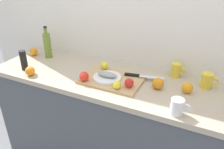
# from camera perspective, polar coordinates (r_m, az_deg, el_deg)

# --- Properties ---
(back_wall) EXTENTS (3.20, 0.05, 2.50)m
(back_wall) POSITION_cam_1_polar(r_m,az_deg,el_deg) (1.85, 5.25, 12.93)
(back_wall) COLOR white
(back_wall) RESTS_ON ground_plane
(kitchen_counter) EXTENTS (2.00, 0.60, 0.90)m
(kitchen_counter) POSITION_cam_1_polar(r_m,az_deg,el_deg) (1.95, 0.72, -12.82)
(kitchen_counter) COLOR #4C5159
(kitchen_counter) RESTS_ON ground_plane
(cutting_board) EXTENTS (0.44, 0.31, 0.02)m
(cutting_board) POSITION_cam_1_polar(r_m,az_deg,el_deg) (1.66, -0.00, -1.23)
(cutting_board) COLOR tan
(cutting_board) RESTS_ON kitchen_counter
(white_plate) EXTENTS (0.21, 0.21, 0.01)m
(white_plate) POSITION_cam_1_polar(r_m,az_deg,el_deg) (1.65, -1.23, -0.75)
(white_plate) COLOR white
(white_plate) RESTS_ON cutting_board
(fish_fillet) EXTENTS (0.16, 0.07, 0.04)m
(fish_fillet) POSITION_cam_1_polar(r_m,az_deg,el_deg) (1.64, -1.24, 0.04)
(fish_fillet) COLOR #999E99
(fish_fillet) RESTS_ON white_plate
(chef_knife) EXTENTS (0.29, 0.09, 0.02)m
(chef_knife) POSITION_cam_1_polar(r_m,az_deg,el_deg) (1.68, 6.86, -0.32)
(chef_knife) COLOR silver
(chef_knife) RESTS_ON cutting_board
(lemon_0) EXTENTS (0.06, 0.06, 0.06)m
(lemon_0) POSITION_cam_1_polar(r_m,az_deg,el_deg) (1.52, 1.22, -2.63)
(lemon_0) COLOR yellow
(lemon_0) RESTS_ON cutting_board
(lemon_1) EXTENTS (0.06, 0.06, 0.06)m
(lemon_1) POSITION_cam_1_polar(r_m,az_deg,el_deg) (1.79, -1.93, 2.29)
(lemon_1) COLOR yellow
(lemon_1) RESTS_ON cutting_board
(tomato_0) EXTENTS (0.06, 0.06, 0.06)m
(tomato_0) POSITION_cam_1_polar(r_m,az_deg,el_deg) (1.53, 4.35, -2.15)
(tomato_0) COLOR red
(tomato_0) RESTS_ON cutting_board
(tomato_1) EXTENTS (0.07, 0.07, 0.07)m
(tomato_1) POSITION_cam_1_polar(r_m,az_deg,el_deg) (1.62, -7.07, -0.45)
(tomato_1) COLOR red
(tomato_1) RESTS_ON cutting_board
(olive_oil_bottle) EXTENTS (0.06, 0.06, 0.29)m
(olive_oil_bottle) POSITION_cam_1_polar(r_m,az_deg,el_deg) (2.11, -16.03, 7.22)
(olive_oil_bottle) COLOR olive
(olive_oil_bottle) RESTS_ON kitchen_counter
(coffee_mug_0) EXTENTS (0.12, 0.08, 0.11)m
(coffee_mug_0) POSITION_cam_1_polar(r_m,az_deg,el_deg) (1.68, 22.93, -1.46)
(coffee_mug_0) COLOR yellow
(coffee_mug_0) RESTS_ON kitchen_counter
(coffee_mug_1) EXTENTS (0.11, 0.07, 0.11)m
(coffee_mug_1) POSITION_cam_1_polar(r_m,az_deg,el_deg) (1.77, 15.97, 1.05)
(coffee_mug_1) COLOR yellow
(coffee_mug_1) RESTS_ON kitchen_counter
(coffee_mug_2) EXTENTS (0.12, 0.08, 0.10)m
(coffee_mug_2) POSITION_cam_1_polar(r_m,az_deg,el_deg) (1.35, 16.24, -7.87)
(coffee_mug_2) COLOR white
(coffee_mug_2) RESTS_ON kitchen_counter
(orange_0) EXTENTS (0.07, 0.07, 0.07)m
(orange_0) POSITION_cam_1_polar(r_m,az_deg,el_deg) (1.84, -20.03, 0.83)
(orange_0) COLOR orange
(orange_0) RESTS_ON kitchen_counter
(orange_1) EXTENTS (0.07, 0.07, 0.07)m
(orange_1) POSITION_cam_1_polar(r_m,az_deg,el_deg) (2.22, -19.26, 5.45)
(orange_1) COLOR orange
(orange_1) RESTS_ON kitchen_counter
(orange_2) EXTENTS (0.07, 0.07, 0.07)m
(orange_2) POSITION_cam_1_polar(r_m,az_deg,el_deg) (1.59, 18.55, -3.21)
(orange_2) COLOR orange
(orange_2) RESTS_ON kitchen_counter
(orange_3) EXTENTS (0.08, 0.08, 0.08)m
(orange_3) POSITION_cam_1_polar(r_m,az_deg,el_deg) (1.58, 11.51, -2.29)
(orange_3) COLOR orange
(orange_3) RESTS_ON kitchen_counter
(pepper_mill) EXTENTS (0.05, 0.05, 0.16)m
(pepper_mill) POSITION_cam_1_polar(r_m,az_deg,el_deg) (1.93, -21.46, 3.35)
(pepper_mill) COLOR black
(pepper_mill) RESTS_ON kitchen_counter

